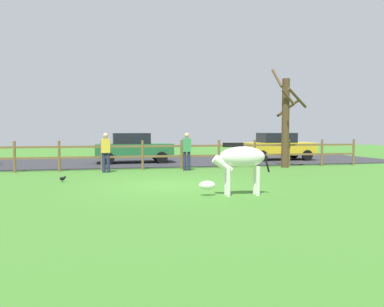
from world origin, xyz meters
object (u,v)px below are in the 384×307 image
object	(u,v)px
visitor_left_of_tree	(187,150)
parked_car_green	(133,148)
visitor_right_of_tree	(106,151)
zebra	(239,161)
crow_on_grass	(63,178)
bare_tree	(286,120)
parked_car_yellow	(278,146)

from	to	relation	value
visitor_left_of_tree	parked_car_green	bearing A→B (deg)	117.33
visitor_right_of_tree	zebra	bearing A→B (deg)	-60.47
crow_on_grass	parked_car_green	bearing A→B (deg)	68.14
bare_tree	zebra	bearing A→B (deg)	-124.49
zebra	parked_car_yellow	size ratio (longest dim) A/B	0.48
visitor_right_of_tree	crow_on_grass	bearing A→B (deg)	-117.37
bare_tree	zebra	size ratio (longest dim) A/B	2.40
zebra	parked_car_yellow	xyz separation A→B (m)	(6.07, 10.59, -0.08)
zebra	visitor_right_of_tree	distance (m)	7.27
zebra	crow_on_grass	bearing A→B (deg)	143.63
parked_car_green	parked_car_yellow	bearing A→B (deg)	1.02
bare_tree	parked_car_yellow	size ratio (longest dim) A/B	1.15
crow_on_grass	visitor_right_of_tree	world-z (taller)	visitor_right_of_tree
bare_tree	zebra	world-z (taller)	bare_tree
zebra	parked_car_yellow	world-z (taller)	parked_car_yellow
parked_car_green	visitor_left_of_tree	distance (m)	4.55
zebra	visitor_left_of_tree	world-z (taller)	visitor_left_of_tree
zebra	visitor_left_of_tree	bearing A→B (deg)	91.38
zebra	parked_car_green	world-z (taller)	parked_car_green
zebra	bare_tree	bearing A→B (deg)	55.51
parked_car_green	bare_tree	bearing A→B (deg)	-28.01
parked_car_yellow	parked_car_green	bearing A→B (deg)	-178.98
crow_on_grass	bare_tree	bearing A→B (deg)	17.97
zebra	crow_on_grass	xyz separation A→B (m)	(-4.96, 3.66, -0.80)
bare_tree	parked_car_yellow	distance (m)	4.30
bare_tree	visitor_left_of_tree	size ratio (longest dim) A/B	2.84
crow_on_grass	parked_car_yellow	bearing A→B (deg)	32.15
bare_tree	visitor_left_of_tree	xyz separation A→B (m)	(-4.81, -0.37, -1.33)
crow_on_grass	visitor_left_of_tree	bearing A→B (deg)	29.76
crow_on_grass	parked_car_green	size ratio (longest dim) A/B	0.05
crow_on_grass	parked_car_green	distance (m)	7.35
crow_on_grass	visitor_left_of_tree	world-z (taller)	visitor_left_of_tree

